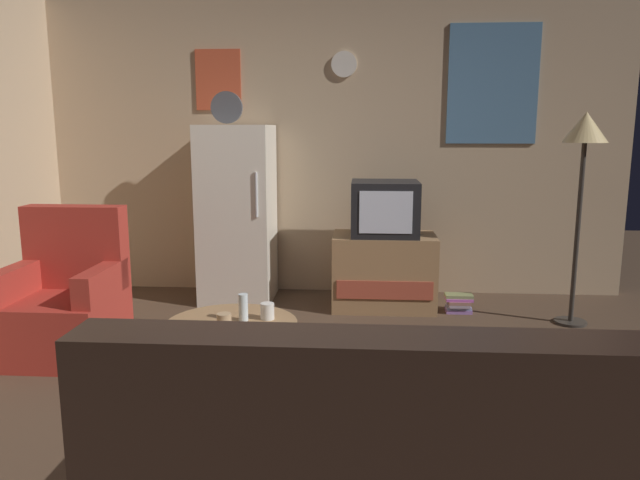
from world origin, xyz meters
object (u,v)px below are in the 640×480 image
tv_stand (384,271)px  armchair (65,304)px  wine_glass (243,307)px  mug_ceramic_white (267,311)px  fridge (237,213)px  standing_lamp (584,144)px  mug_ceramic_tan (224,322)px  crt_tv (385,208)px  book_stack (459,303)px  coffee_table (232,360)px

tv_stand → armchair: armchair is taller
wine_glass → mug_ceramic_white: wine_glass is taller
fridge → mug_ceramic_white: fridge is taller
standing_lamp → wine_glass: size_ratio=10.60×
wine_glass → fridge: bearing=102.5°
mug_ceramic_white → armchair: bearing=159.8°
standing_lamp → mug_ceramic_white: 2.68m
tv_stand → mug_ceramic_tan: tv_stand is taller
crt_tv → book_stack: crt_tv is taller
mug_ceramic_white → mug_ceramic_tan: bearing=-134.3°
wine_glass → armchair: size_ratio=0.16×
mug_ceramic_tan → standing_lamp: bearing=34.4°
fridge → mug_ceramic_white: (0.55, -1.88, -0.27)m
book_stack → armchair: bearing=-158.4°
fridge → standing_lamp: 2.79m
tv_stand → standing_lamp: 1.80m
mug_ceramic_tan → fridge: bearing=99.7°
tv_stand → mug_ceramic_white: bearing=-112.2°
coffee_table → wine_glass: wine_glass is taller
tv_stand → mug_ceramic_tan: bearing=-115.0°
wine_glass → armchair: 1.43m
fridge → crt_tv: bearing=-7.6°
coffee_table → book_stack: (1.49, 1.68, -0.14)m
book_stack → tv_stand: bearing=169.7°
standing_lamp → book_stack: (-0.82, 0.22, -1.28)m
tv_stand → book_stack: 0.66m
book_stack → mug_ceramic_white: bearing=-129.1°
coffee_table → armchair: size_ratio=0.75×
standing_lamp → armchair: size_ratio=1.66×
mug_ceramic_tan → book_stack: (1.50, 1.81, -0.40)m
mug_ceramic_tan → armchair: armchair is taller
tv_stand → mug_ceramic_tan: size_ratio=9.33×
standing_lamp → tv_stand: bearing=166.9°
fridge → armchair: bearing=-122.7°
crt_tv → mug_ceramic_tan: bearing=-114.9°
mug_ceramic_white → standing_lamp: bearing=33.2°
coffee_table → tv_stand: bearing=63.7°
coffee_table → book_stack: size_ratio=3.28×
fridge → standing_lamp: size_ratio=1.11×
standing_lamp → coffee_table: standing_lamp is taller
tv_stand → fridge: bearing=172.5°
crt_tv → mug_ceramic_white: 1.89m
standing_lamp → mug_ceramic_tan: standing_lamp is taller
standing_lamp → coffee_table: bearing=-147.6°
coffee_table → mug_ceramic_tan: bearing=-93.7°
standing_lamp → book_stack: standing_lamp is taller
coffee_table → mug_ceramic_white: size_ratio=8.00×
crt_tv → coffee_table: (-0.88, -1.79, -0.62)m
tv_stand → armchair: bearing=-150.7°
wine_glass → mug_ceramic_white: (0.13, 0.04, -0.03)m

